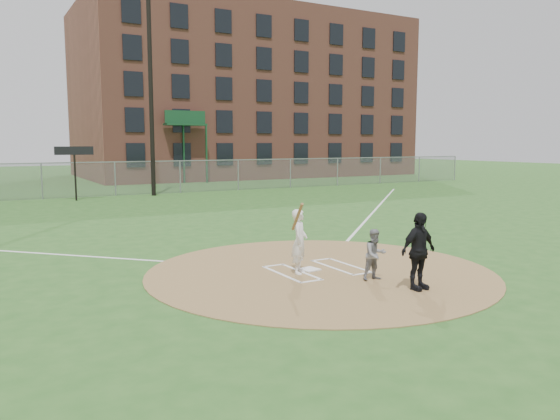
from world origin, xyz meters
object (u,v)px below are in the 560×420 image
catcher (375,255)px  home_plate (310,269)px  umpire (418,251)px  batter_at_plate (299,241)px

catcher → home_plate: bearing=119.2°
home_plate → umpire: (1.05, -2.63, 0.81)m
home_plate → batter_at_plate: (-0.40, -0.17, 0.76)m
home_plate → umpire: umpire is taller
catcher → umpire: (0.27, -1.09, 0.24)m
home_plate → batter_at_plate: size_ratio=0.24×
home_plate → catcher: bearing=-63.2°
umpire → home_plate: bearing=105.5°
umpire → batter_at_plate: (-1.45, 2.46, -0.05)m
batter_at_plate → home_plate: bearing=23.1°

